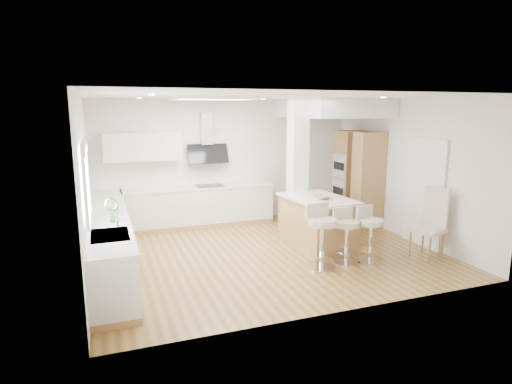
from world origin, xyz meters
name	(u,v)px	position (x,y,z in m)	size (l,w,h in m)	color
ground	(267,252)	(0.00, 0.00, 0.00)	(6.00, 6.00, 0.00)	olive
ceiling	(267,252)	(0.00, 0.00, 0.00)	(6.00, 5.00, 0.02)	white
wall_back	(227,161)	(0.00, 2.50, 1.40)	(6.00, 0.04, 2.80)	silver
wall_left	(85,188)	(-3.00, 0.00, 1.40)	(0.04, 5.00, 2.80)	silver
wall_right	(406,169)	(3.00, 0.00, 1.40)	(0.04, 5.00, 2.80)	silver
skylight	(214,98)	(-0.79, 0.60, 2.77)	(4.10, 2.10, 0.06)	white
window_left	(86,177)	(-2.96, -0.90, 1.69)	(0.06, 1.28, 1.07)	silver
doorway_right	(424,194)	(2.97, -0.60, 1.00)	(0.05, 1.00, 2.10)	#423B34
counter_left	(110,240)	(-2.70, 0.23, 0.46)	(0.63, 4.50, 1.35)	#AC8049
counter_back	(192,196)	(-0.91, 2.22, 0.70)	(3.62, 0.63, 2.50)	#AC8049
pillar	(297,167)	(1.05, 0.95, 1.40)	(0.35, 0.35, 2.80)	white
soffit	(333,108)	(2.10, 1.40, 2.60)	(1.78, 2.20, 0.40)	white
oven_column	(357,178)	(2.68, 1.23, 1.05)	(0.63, 1.21, 2.10)	#AC8049
peninsula	(317,221)	(1.08, 0.08, 0.47)	(1.14, 1.61, 1.01)	#AC8049
bar_stool_a	(321,233)	(0.55, -1.03, 0.60)	(0.51, 0.51, 1.07)	silver
bar_stool_b	(346,233)	(1.07, -0.96, 0.53)	(0.43, 0.43, 0.95)	silver
bar_stool_c	(370,231)	(1.48, -1.03, 0.54)	(0.52, 0.52, 0.96)	silver
dining_chair	(432,220)	(2.65, -1.19, 0.66)	(0.59, 0.59, 1.24)	#C2B69E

